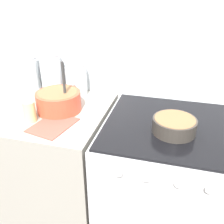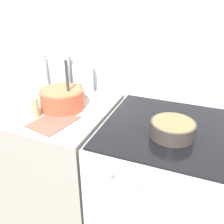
% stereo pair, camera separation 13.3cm
% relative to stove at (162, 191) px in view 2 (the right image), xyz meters
% --- Properties ---
extents(wall_back, '(4.42, 0.05, 2.40)m').
position_rel_stove_xyz_m(wall_back, '(-0.36, 0.36, 0.76)').
color(wall_back, silver).
rests_on(wall_back, ground_plane).
extents(countertop_cabinet, '(0.71, 0.68, 0.89)m').
position_rel_stove_xyz_m(countertop_cabinet, '(-0.72, 0.00, 0.00)').
color(countertop_cabinet, '#9E998E').
rests_on(countertop_cabinet, ground_plane).
extents(stove, '(0.69, 0.69, 0.89)m').
position_rel_stove_xyz_m(stove, '(0.00, 0.00, 0.00)').
color(stove, silver).
rests_on(stove, ground_plane).
extents(mixing_bowl, '(0.25, 0.25, 0.29)m').
position_rel_stove_xyz_m(mixing_bowl, '(-0.63, -0.00, 0.51)').
color(mixing_bowl, '#D84C33').
rests_on(mixing_bowl, countertop_cabinet).
extents(baking_pan, '(0.21, 0.21, 0.08)m').
position_rel_stove_xyz_m(baking_pan, '(0.02, -0.07, 0.48)').
color(baking_pan, '#38332D').
rests_on(baking_pan, stove).
extents(storage_jar_left, '(0.15, 0.15, 0.23)m').
position_rel_stove_xyz_m(storage_jar_left, '(-0.97, 0.25, 0.54)').
color(storage_jar_left, silver).
rests_on(storage_jar_left, countertop_cabinet).
extents(storage_jar_middle, '(0.14, 0.14, 0.26)m').
position_rel_stove_xyz_m(storage_jar_middle, '(-0.79, 0.25, 0.55)').
color(storage_jar_middle, silver).
rests_on(storage_jar_middle, countertop_cabinet).
extents(storage_jar_right, '(0.14, 0.14, 0.21)m').
position_rel_stove_xyz_m(storage_jar_right, '(-0.62, 0.25, 0.53)').
color(storage_jar_right, silver).
rests_on(storage_jar_right, countertop_cabinet).
extents(tin_can, '(0.07, 0.07, 0.11)m').
position_rel_stove_xyz_m(tin_can, '(-0.72, -0.16, 0.50)').
color(tin_can, beige).
rests_on(tin_can, countertop_cabinet).
extents(recipe_page, '(0.23, 0.27, 0.01)m').
position_rel_stove_xyz_m(recipe_page, '(-0.59, -0.17, 0.45)').
color(recipe_page, '#CC4C3F').
rests_on(recipe_page, countertop_cabinet).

